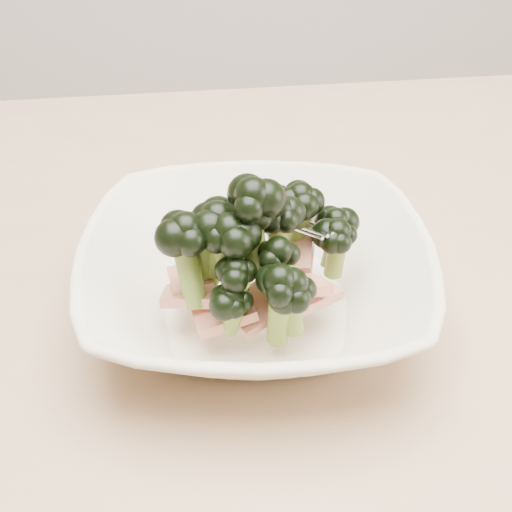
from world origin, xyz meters
name	(u,v)px	position (x,y,z in m)	size (l,w,h in m)	color
dining_table	(295,380)	(0.00, 0.00, 0.65)	(1.20, 0.80, 0.75)	tan
broccoli_dish	(256,271)	(-0.04, -0.03, 0.79)	(0.27, 0.27, 0.13)	beige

